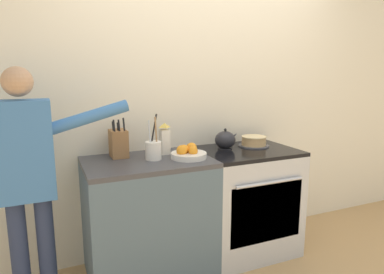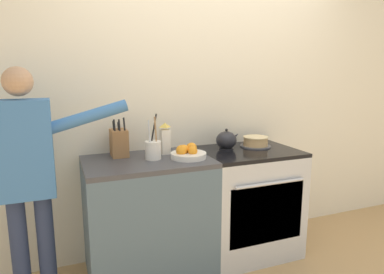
# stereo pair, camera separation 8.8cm
# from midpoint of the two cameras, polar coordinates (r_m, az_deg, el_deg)

# --- Properties ---
(ground_plane) EXTENTS (16.00, 16.00, 0.00)m
(ground_plane) POSITION_cam_midpoint_polar(r_m,az_deg,el_deg) (2.87, 7.07, -21.67)
(ground_plane) COLOR tan
(wall_back) EXTENTS (8.00, 0.04, 2.60)m
(wall_back) POSITION_cam_midpoint_polar(r_m,az_deg,el_deg) (3.00, 1.37, 6.26)
(wall_back) COLOR silver
(wall_back) RESTS_ON ground_plane
(counter_cabinet) EXTENTS (0.93, 0.62, 0.90)m
(counter_cabinet) POSITION_cam_midpoint_polar(r_m,az_deg,el_deg) (2.69, -8.11, -13.11)
(counter_cabinet) COLOR #4C6070
(counter_cabinet) RESTS_ON ground_plane
(stove_range) EXTENTS (0.79, 0.66, 0.90)m
(stove_range) POSITION_cam_midpoint_polar(r_m,az_deg,el_deg) (3.01, 8.09, -10.45)
(stove_range) COLOR #B7BABF
(stove_range) RESTS_ON ground_plane
(layer_cake) EXTENTS (0.26, 0.26, 0.09)m
(layer_cake) POSITION_cam_midpoint_polar(r_m,az_deg,el_deg) (3.00, 9.45, -0.74)
(layer_cake) COLOR #4C4C51
(layer_cake) RESTS_ON stove_range
(tea_kettle) EXTENTS (0.21, 0.17, 0.17)m
(tea_kettle) POSITION_cam_midpoint_polar(r_m,az_deg,el_deg) (2.88, 4.71, -0.50)
(tea_kettle) COLOR #232328
(tea_kettle) RESTS_ON stove_range
(knife_block) EXTENTS (0.12, 0.17, 0.30)m
(knife_block) POSITION_cam_midpoint_polar(r_m,az_deg,el_deg) (2.65, -13.08, -1.01)
(knife_block) COLOR olive
(knife_block) RESTS_ON counter_cabinet
(utensil_crock) EXTENTS (0.12, 0.12, 0.34)m
(utensil_crock) POSITION_cam_midpoint_polar(r_m,az_deg,el_deg) (2.53, -7.45, -2.11)
(utensil_crock) COLOR silver
(utensil_crock) RESTS_ON counter_cabinet
(fruit_bowl) EXTENTS (0.27, 0.27, 0.11)m
(fruit_bowl) POSITION_cam_midpoint_polar(r_m,az_deg,el_deg) (2.56, -1.62, -2.71)
(fruit_bowl) COLOR silver
(fruit_bowl) RESTS_ON counter_cabinet
(milk_carton) EXTENTS (0.07, 0.07, 0.25)m
(milk_carton) POSITION_cam_midpoint_polar(r_m,az_deg,el_deg) (2.68, -5.52, -0.41)
(milk_carton) COLOR white
(milk_carton) RESTS_ON counter_cabinet
(person_baker) EXTENTS (0.91, 0.20, 1.57)m
(person_baker) POSITION_cam_midpoint_polar(r_m,az_deg,el_deg) (2.39, -26.73, -5.00)
(person_baker) COLOR #283351
(person_baker) RESTS_ON ground_plane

